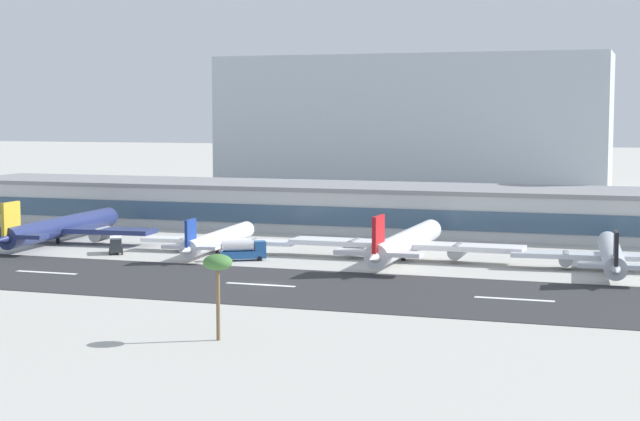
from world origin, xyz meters
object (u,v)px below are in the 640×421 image
object	(u,v)px
terminal_building	(364,207)
distant_hotel_block	(409,121)
airliner_red_tail_gate_2	(404,244)
service_fuel_truck_0	(243,250)
airliner_gold_tail_gate_0	(58,228)
service_box_truck_1	(116,244)
airliner_black_tail_gate_3	(612,255)
palm_tree_0	(218,265)
airliner_navy_tail_gate_1	(217,240)

from	to	relation	value
terminal_building	distant_hotel_block	xyz separation A→B (m)	(-23.26, 143.65, 19.28)
airliner_red_tail_gate_2	service_fuel_truck_0	world-z (taller)	airliner_red_tail_gate_2
terminal_building	service_fuel_truck_0	world-z (taller)	terminal_building
airliner_gold_tail_gate_0	service_box_truck_1	distance (m)	21.73
airliner_black_tail_gate_3	palm_tree_0	size ratio (longest dim) A/B	4.02
airliner_gold_tail_gate_0	airliner_red_tail_gate_2	xyz separation A→B (m)	(76.27, -1.35, -0.08)
terminal_building	palm_tree_0	xyz separation A→B (m)	(16.20, -121.98, 3.98)
terminal_building	airliner_black_tail_gate_3	world-z (taller)	terminal_building
airliner_red_tail_gate_2	service_box_truck_1	bearing A→B (deg)	98.65
service_box_truck_1	airliner_navy_tail_gate_1	bearing A→B (deg)	80.92
airliner_red_tail_gate_2	palm_tree_0	xyz separation A→B (m)	(-5.47, -73.55, 6.06)
airliner_navy_tail_gate_1	palm_tree_0	size ratio (longest dim) A/B	3.68
palm_tree_0	service_fuel_truck_0	bearing A→B (deg)	110.08
terminal_building	airliner_navy_tail_gate_1	distance (m)	52.35
airliner_gold_tail_gate_0	palm_tree_0	world-z (taller)	palm_tree_0
airliner_black_tail_gate_3	airliner_red_tail_gate_2	bearing A→B (deg)	83.44
airliner_navy_tail_gate_1	service_box_truck_1	xyz separation A→B (m)	(-18.87, -7.06, -0.83)
airliner_navy_tail_gate_1	airliner_gold_tail_gate_0	bearing A→B (deg)	81.84
airliner_red_tail_gate_2	airliner_black_tail_gate_3	distance (m)	38.00
terminal_building	distant_hotel_block	size ratio (longest dim) A/B	1.44
airliner_gold_tail_gate_0	service_fuel_truck_0	size ratio (longest dim) A/B	5.80
terminal_building	airliner_red_tail_gate_2	distance (m)	53.09
terminal_building	airliner_gold_tail_gate_0	world-z (taller)	terminal_building
terminal_building	airliner_navy_tail_gate_1	bearing A→B (deg)	-108.20
airliner_navy_tail_gate_1	palm_tree_0	bearing A→B (deg)	-160.08
airliner_navy_tail_gate_1	airliner_red_tail_gate_2	world-z (taller)	airliner_red_tail_gate_2
airliner_black_tail_gate_3	palm_tree_0	distance (m)	84.63
airliner_gold_tail_gate_0	airliner_navy_tail_gate_1	bearing A→B (deg)	-97.66
distant_hotel_block	airliner_gold_tail_gate_0	xyz separation A→B (m)	(-31.34, -190.72, -21.28)
service_box_truck_1	service_fuel_truck_0	bearing A→B (deg)	58.05
terminal_building	airliner_navy_tail_gate_1	world-z (taller)	terminal_building
terminal_building	service_box_truck_1	bearing A→B (deg)	-121.82
airliner_black_tail_gate_3	airliner_gold_tail_gate_0	bearing A→B (deg)	83.99
terminal_building	service_box_truck_1	distance (m)	66.85
airliner_gold_tail_gate_0	service_fuel_truck_0	bearing A→B (deg)	-106.63
airliner_navy_tail_gate_1	palm_tree_0	xyz separation A→B (m)	(32.53, -72.32, 6.71)
service_box_truck_1	airliner_gold_tail_gate_0	bearing A→B (deg)	-146.04
terminal_building	service_box_truck_1	xyz separation A→B (m)	(-35.19, -56.72, -3.57)
airliner_red_tail_gate_2	airliner_navy_tail_gate_1	bearing A→B (deg)	92.21
distant_hotel_block	service_box_truck_1	xyz separation A→B (m)	(-11.93, -200.37, -22.85)
distant_hotel_block	palm_tree_0	size ratio (longest dim) A/B	13.74
service_fuel_truck_0	airliner_black_tail_gate_3	bearing A→B (deg)	-22.31
airliner_gold_tail_gate_0	service_fuel_truck_0	distance (m)	48.60
distant_hotel_block	airliner_black_tail_gate_3	bearing A→B (deg)	-66.78
airliner_black_tail_gate_3	palm_tree_0	bearing A→B (deg)	144.29
terminal_building	distant_hotel_block	world-z (taller)	distant_hotel_block
airliner_navy_tail_gate_1	airliner_red_tail_gate_2	xyz separation A→B (m)	(37.99, 1.23, 0.65)
airliner_red_tail_gate_2	airliner_black_tail_gate_3	bearing A→B (deg)	-91.49
terminal_building	palm_tree_0	bearing A→B (deg)	-82.43
airliner_gold_tail_gate_0	palm_tree_0	size ratio (longest dim) A/B	4.70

